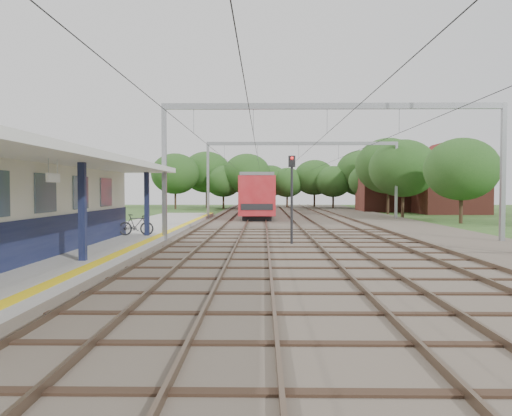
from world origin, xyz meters
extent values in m
plane|color=#2D4C1E|center=(0.00, 0.00, 0.00)|extent=(160.00, 160.00, 0.00)
cube|color=#473D33|center=(4.00, 30.00, 0.05)|extent=(18.00, 90.00, 0.10)
cube|color=gray|center=(-7.50, 14.00, 0.17)|extent=(5.00, 52.00, 0.35)
cube|color=yellow|center=(-5.25, 14.00, 0.35)|extent=(0.45, 52.00, 0.01)
cube|color=beige|center=(-8.90, 7.00, 2.05)|extent=(3.20, 18.00, 3.40)
cube|color=#12183A|center=(-7.28, 7.00, 1.05)|extent=(0.06, 18.00, 1.40)
cube|color=slate|center=(-7.27, 7.00, 2.55)|extent=(0.05, 16.00, 1.30)
cube|color=#12183A|center=(-5.90, 6.00, 1.95)|extent=(0.22, 0.22, 3.20)
cube|color=#12183A|center=(-5.90, 15.00, 1.95)|extent=(0.22, 0.22, 3.20)
cube|color=silver|center=(-7.80, 6.00, 3.67)|extent=(6.40, 20.00, 0.24)
cube|color=white|center=(-6.00, 4.00, 3.00)|extent=(0.06, 0.85, 0.26)
cube|color=brown|center=(-4.22, 30.00, 0.17)|extent=(0.07, 88.00, 0.15)
cube|color=brown|center=(-2.78, 30.00, 0.17)|extent=(0.07, 88.00, 0.15)
cube|color=brown|center=(-1.22, 30.00, 0.17)|extent=(0.07, 88.00, 0.15)
cube|color=brown|center=(0.22, 30.00, 0.17)|extent=(0.07, 88.00, 0.15)
cube|color=brown|center=(2.48, 30.00, 0.17)|extent=(0.07, 88.00, 0.15)
cube|color=brown|center=(3.92, 30.00, 0.17)|extent=(0.07, 88.00, 0.15)
cube|color=brown|center=(6.08, 30.00, 0.17)|extent=(0.07, 88.00, 0.15)
cube|color=brown|center=(7.52, 30.00, 0.17)|extent=(0.07, 88.00, 0.15)
cube|color=gray|center=(-5.00, 15.00, 3.50)|extent=(0.22, 0.22, 7.00)
cube|color=gray|center=(12.00, 15.00, 3.50)|extent=(0.22, 0.22, 7.00)
cube|color=gray|center=(3.50, 15.00, 6.85)|extent=(17.00, 0.20, 0.30)
cube|color=gray|center=(-5.00, 35.00, 3.50)|extent=(0.22, 0.22, 7.00)
cube|color=gray|center=(12.00, 35.00, 3.50)|extent=(0.22, 0.22, 7.00)
cube|color=gray|center=(3.50, 35.00, 6.85)|extent=(17.00, 0.20, 0.30)
cylinder|color=black|center=(-3.50, 30.00, 5.50)|extent=(0.02, 88.00, 0.02)
cylinder|color=black|center=(-0.50, 30.00, 5.50)|extent=(0.02, 88.00, 0.02)
cylinder|color=black|center=(3.20, 30.00, 5.50)|extent=(0.02, 88.00, 0.02)
cylinder|color=black|center=(6.80, 30.00, 5.50)|extent=(0.02, 88.00, 0.02)
cylinder|color=#382619|center=(-10.00, 61.00, 1.44)|extent=(0.28, 0.28, 2.88)
ellipsoid|color=#1D4518|center=(-10.00, 61.00, 4.96)|extent=(6.72, 6.72, 5.76)
cylinder|color=#382619|center=(-4.00, 63.00, 1.26)|extent=(0.28, 0.28, 2.52)
ellipsoid|color=#1D4518|center=(-4.00, 63.00, 4.34)|extent=(5.88, 5.88, 5.04)
cylinder|color=#382619|center=(2.00, 60.00, 1.62)|extent=(0.28, 0.28, 3.24)
ellipsoid|color=#1D4518|center=(2.00, 60.00, 5.58)|extent=(7.56, 7.56, 6.48)
cylinder|color=#382619|center=(8.00, 62.00, 1.35)|extent=(0.28, 0.28, 2.70)
ellipsoid|color=#1D4518|center=(8.00, 62.00, 4.65)|extent=(6.30, 6.30, 5.40)
cylinder|color=#382619|center=(14.50, 38.00, 1.26)|extent=(0.28, 0.28, 2.52)
ellipsoid|color=#1D4518|center=(14.50, 38.00, 4.34)|extent=(5.88, 5.88, 5.04)
cylinder|color=#382619|center=(15.00, 54.00, 1.44)|extent=(0.28, 0.28, 2.88)
ellipsoid|color=#1D4518|center=(15.00, 54.00, 4.96)|extent=(6.72, 6.72, 5.76)
cube|color=brown|center=(21.00, 46.00, 2.25)|extent=(7.00, 6.00, 4.50)
cube|color=maroon|center=(21.00, 46.00, 5.40)|extent=(4.99, 6.12, 4.99)
cube|color=brown|center=(16.00, 52.00, 2.50)|extent=(8.00, 6.00, 5.00)
cube|color=maroon|center=(16.00, 52.00, 5.90)|extent=(5.52, 6.12, 5.52)
imported|color=black|center=(-6.46, 15.00, 0.89)|extent=(1.79, 0.55, 1.07)
cube|color=black|center=(-0.50, 39.06, 0.32)|extent=(2.41, 17.22, 0.44)
cube|color=#A7191E|center=(-0.50, 39.06, 2.20)|extent=(3.02, 18.72, 3.29)
cube|color=black|center=(-0.50, 39.06, 2.54)|extent=(3.06, 17.22, 0.94)
cube|color=slate|center=(-0.50, 39.06, 3.96)|extent=(2.77, 18.72, 0.28)
cube|color=black|center=(-0.50, 58.38, 0.32)|extent=(2.41, 17.22, 0.44)
cube|color=#A7191E|center=(-0.50, 58.38, 2.20)|extent=(3.02, 18.72, 3.29)
cube|color=black|center=(-0.50, 58.38, 2.54)|extent=(3.06, 17.22, 0.94)
cube|color=slate|center=(-0.50, 58.38, 3.96)|extent=(2.77, 18.72, 0.28)
cylinder|color=black|center=(1.35, 13.43, 1.95)|extent=(0.16, 0.16, 3.90)
cube|color=black|center=(1.35, 13.43, 4.00)|extent=(0.34, 0.27, 0.54)
sphere|color=red|center=(1.35, 13.33, 4.15)|extent=(0.14, 0.14, 0.14)
camera|label=1|loc=(-0.01, -10.14, 2.65)|focal=35.00mm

